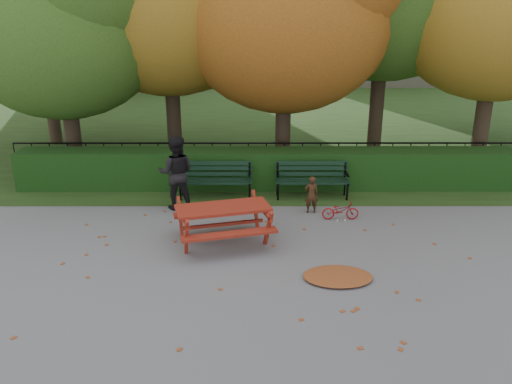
{
  "coord_description": "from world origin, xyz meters",
  "views": [
    {
      "loc": [
        -0.31,
        -8.14,
        4.21
      ],
      "look_at": [
        -0.29,
        1.15,
        1.0
      ],
      "focal_mm": 35.0,
      "sensor_mm": 36.0,
      "label": 1
    }
  ],
  "objects_px": {
    "bench_right": "(312,177)",
    "picnic_table": "(223,215)",
    "bench_left": "(215,177)",
    "child": "(311,195)",
    "adult": "(176,173)",
    "tree_a": "(66,7)",
    "bicycle": "(340,210)"
  },
  "relations": [
    {
      "from": "adult",
      "to": "bicycle",
      "type": "relative_size",
      "value": 2.14
    },
    {
      "from": "bench_left",
      "to": "child",
      "type": "xyz_separation_m",
      "value": [
        2.28,
        -1.09,
        -0.08
      ]
    },
    {
      "from": "tree_a",
      "to": "bicycle",
      "type": "distance_m",
      "value": 8.71
    },
    {
      "from": "child",
      "to": "bicycle",
      "type": "bearing_deg",
      "value": 143.43
    },
    {
      "from": "bench_right",
      "to": "adult",
      "type": "distance_m",
      "value": 3.35
    },
    {
      "from": "tree_a",
      "to": "picnic_table",
      "type": "distance_m",
      "value": 7.41
    },
    {
      "from": "child",
      "to": "bicycle",
      "type": "height_order",
      "value": "child"
    },
    {
      "from": "child",
      "to": "bicycle",
      "type": "relative_size",
      "value": 1.08
    },
    {
      "from": "bench_right",
      "to": "bicycle",
      "type": "xyz_separation_m",
      "value": [
        0.48,
        -1.52,
        -0.31
      ]
    },
    {
      "from": "tree_a",
      "to": "child",
      "type": "relative_size",
      "value": 8.59
    },
    {
      "from": "bench_left",
      "to": "picnic_table",
      "type": "xyz_separation_m",
      "value": [
        0.36,
        -2.77,
        0.08
      ]
    },
    {
      "from": "bench_left",
      "to": "picnic_table",
      "type": "relative_size",
      "value": 0.84
    },
    {
      "from": "tree_a",
      "to": "child",
      "type": "bearing_deg",
      "value": -25.73
    },
    {
      "from": "tree_a",
      "to": "bench_left",
      "type": "relative_size",
      "value": 4.16
    },
    {
      "from": "picnic_table",
      "to": "bicycle",
      "type": "distance_m",
      "value": 2.84
    },
    {
      "from": "picnic_table",
      "to": "bicycle",
      "type": "bearing_deg",
      "value": 11.22
    },
    {
      "from": "child",
      "to": "adult",
      "type": "height_order",
      "value": "adult"
    },
    {
      "from": "picnic_table",
      "to": "tree_a",
      "type": "bearing_deg",
      "value": 117.35
    },
    {
      "from": "tree_a",
      "to": "picnic_table",
      "type": "height_order",
      "value": "tree_a"
    },
    {
      "from": "bench_right",
      "to": "adult",
      "type": "xyz_separation_m",
      "value": [
        -3.24,
        -0.8,
        0.35
      ]
    },
    {
      "from": "bench_left",
      "to": "bench_right",
      "type": "height_order",
      "value": "same"
    },
    {
      "from": "bench_left",
      "to": "picnic_table",
      "type": "height_order",
      "value": "bench_left"
    },
    {
      "from": "picnic_table",
      "to": "bench_left",
      "type": "bearing_deg",
      "value": 82.32
    },
    {
      "from": "child",
      "to": "picnic_table",
      "type": "bearing_deg",
      "value": 39.82
    },
    {
      "from": "bench_right",
      "to": "picnic_table",
      "type": "height_order",
      "value": "bench_right"
    },
    {
      "from": "bench_left",
      "to": "child",
      "type": "height_order",
      "value": "bench_left"
    },
    {
      "from": "child",
      "to": "bench_left",
      "type": "bearing_deg",
      "value": -27.03
    },
    {
      "from": "tree_a",
      "to": "adult",
      "type": "bearing_deg",
      "value": -41.27
    },
    {
      "from": "bench_left",
      "to": "bench_right",
      "type": "distance_m",
      "value": 2.4
    },
    {
      "from": "tree_a",
      "to": "picnic_table",
      "type": "xyz_separation_m",
      "value": [
        4.25,
        -4.65,
        -3.92
      ]
    },
    {
      "from": "tree_a",
      "to": "adult",
      "type": "xyz_separation_m",
      "value": [
        3.05,
        -2.68,
        -3.65
      ]
    },
    {
      "from": "tree_a",
      "to": "child",
      "type": "xyz_separation_m",
      "value": [
        6.16,
        -2.97,
        -4.08
      ]
    }
  ]
}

